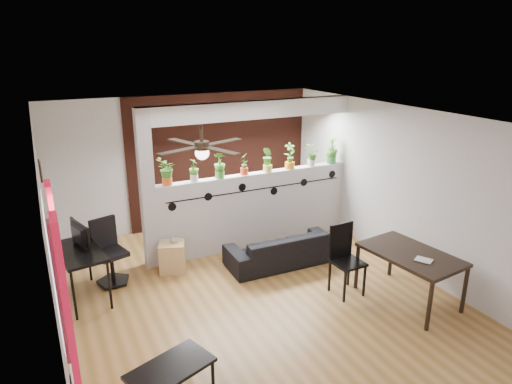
# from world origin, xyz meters

# --- Properties ---
(room_shell) EXTENTS (6.30, 7.10, 2.90)m
(room_shell) POSITION_xyz_m (0.00, 0.00, 1.30)
(room_shell) COLOR olive
(room_shell) RESTS_ON ground
(partition_wall) EXTENTS (3.60, 0.18, 1.35)m
(partition_wall) POSITION_xyz_m (0.80, 1.50, 0.68)
(partition_wall) COLOR #BCBCC1
(partition_wall) RESTS_ON ground
(ceiling_header) EXTENTS (3.60, 0.18, 0.30)m
(ceiling_header) POSITION_xyz_m (0.80, 1.50, 2.45)
(ceiling_header) COLOR silver
(ceiling_header) RESTS_ON room_shell
(pier_column) EXTENTS (0.22, 0.20, 2.60)m
(pier_column) POSITION_xyz_m (-1.11, 1.50, 1.30)
(pier_column) COLOR #BCBCC1
(pier_column) RESTS_ON ground
(brick_panel) EXTENTS (3.90, 0.05, 2.60)m
(brick_panel) POSITION_xyz_m (0.80, 2.97, 1.30)
(brick_panel) COLOR #A64430
(brick_panel) RESTS_ON ground
(vine_decal) EXTENTS (3.31, 0.01, 0.30)m
(vine_decal) POSITION_xyz_m (0.80, 1.40, 1.08)
(vine_decal) COLOR black
(vine_decal) RESTS_ON partition_wall
(window_assembly) EXTENTS (0.09, 1.30, 1.55)m
(window_assembly) POSITION_xyz_m (-2.56, -1.20, 1.51)
(window_assembly) COLOR white
(window_assembly) RESTS_ON room_shell
(corkboard) EXTENTS (0.03, 0.60, 0.45)m
(corkboard) POSITION_xyz_m (-2.58, 0.95, 1.35)
(corkboard) COLOR #9F7B4C
(corkboard) RESTS_ON room_shell
(framed_art) EXTENTS (0.03, 0.34, 0.44)m
(framed_art) POSITION_xyz_m (-2.58, 0.90, 1.85)
(framed_art) COLOR #8C7259
(framed_art) RESTS_ON room_shell
(ceiling_fan) EXTENTS (1.19, 1.19, 0.43)m
(ceiling_fan) POSITION_xyz_m (-0.80, -0.30, 2.31)
(ceiling_fan) COLOR black
(ceiling_fan) RESTS_ON room_shell
(potted_plant_0) EXTENTS (0.29, 0.29, 0.45)m
(potted_plant_0) POSITION_xyz_m (-0.78, 1.50, 1.59)
(potted_plant_0) COLOR #E3571A
(potted_plant_0) RESTS_ON partition_wall
(potted_plant_1) EXTENTS (0.16, 0.19, 0.38)m
(potted_plant_1) POSITION_xyz_m (-0.33, 1.50, 1.55)
(potted_plant_1) COLOR silver
(potted_plant_1) RESTS_ON partition_wall
(potted_plant_2) EXTENTS (0.29, 0.27, 0.44)m
(potted_plant_2) POSITION_xyz_m (0.12, 1.50, 1.58)
(potted_plant_2) COLOR #418E33
(potted_plant_2) RESTS_ON partition_wall
(potted_plant_3) EXTENTS (0.24, 0.25, 0.39)m
(potted_plant_3) POSITION_xyz_m (0.57, 1.50, 1.56)
(potted_plant_3) COLOR red
(potted_plant_3) RESTS_ON partition_wall
(potted_plant_4) EXTENTS (0.19, 0.23, 0.44)m
(potted_plant_4) POSITION_xyz_m (1.03, 1.50, 1.58)
(potted_plant_4) COLOR #E4D750
(potted_plant_4) RESTS_ON partition_wall
(potted_plant_5) EXTENTS (0.27, 0.23, 0.47)m
(potted_plant_5) POSITION_xyz_m (1.48, 1.50, 1.60)
(potted_plant_5) COLOR orange
(potted_plant_5) RESTS_ON partition_wall
(potted_plant_6) EXTENTS (0.25, 0.24, 0.39)m
(potted_plant_6) POSITION_xyz_m (1.93, 1.50, 1.56)
(potted_plant_6) COLOR silver
(potted_plant_6) RESTS_ON partition_wall
(potted_plant_7) EXTENTS (0.28, 0.31, 0.49)m
(potted_plant_7) POSITION_xyz_m (2.38, 1.50, 1.61)
(potted_plant_7) COLOR #338D3F
(potted_plant_7) RESTS_ON partition_wall
(sofa) EXTENTS (1.77, 0.73, 0.52)m
(sofa) POSITION_xyz_m (0.85, 0.63, 0.26)
(sofa) COLOR black
(sofa) RESTS_ON ground
(cube_shelf) EXTENTS (0.49, 0.47, 0.49)m
(cube_shelf) POSITION_xyz_m (-0.87, 1.16, 0.24)
(cube_shelf) COLOR tan
(cube_shelf) RESTS_ON ground
(cup) EXTENTS (0.13, 0.13, 0.09)m
(cup) POSITION_xyz_m (-0.82, 1.16, 0.53)
(cup) COLOR gray
(cup) RESTS_ON cube_shelf
(computer_desk) EXTENTS (0.71, 1.13, 0.76)m
(computer_desk) POSITION_xyz_m (-2.25, 0.90, 0.69)
(computer_desk) COLOR black
(computer_desk) RESTS_ON ground
(monitor) EXTENTS (0.34, 0.15, 0.19)m
(monitor) POSITION_xyz_m (-2.25, 1.05, 0.86)
(monitor) COLOR black
(monitor) RESTS_ON computer_desk
(office_chair) EXTENTS (0.52, 0.53, 1.00)m
(office_chair) POSITION_xyz_m (-1.81, 1.22, 0.44)
(office_chair) COLOR black
(office_chair) RESTS_ON ground
(dining_table) EXTENTS (0.98, 1.44, 0.74)m
(dining_table) POSITION_xyz_m (1.90, -1.16, 0.66)
(dining_table) COLOR black
(dining_table) RESTS_ON ground
(book) EXTENTS (0.24, 0.26, 0.02)m
(book) POSITION_xyz_m (1.80, -1.46, 0.75)
(book) COLOR gray
(book) RESTS_ON dining_table
(folding_chair) EXTENTS (0.43, 0.43, 1.04)m
(folding_chair) POSITION_xyz_m (1.23, -0.54, 0.62)
(folding_chair) COLOR black
(folding_chair) RESTS_ON ground
(coffee_table) EXTENTS (0.96, 0.74, 0.40)m
(coffee_table) POSITION_xyz_m (-1.66, -1.56, 0.36)
(coffee_table) COLOR black
(coffee_table) RESTS_ON ground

